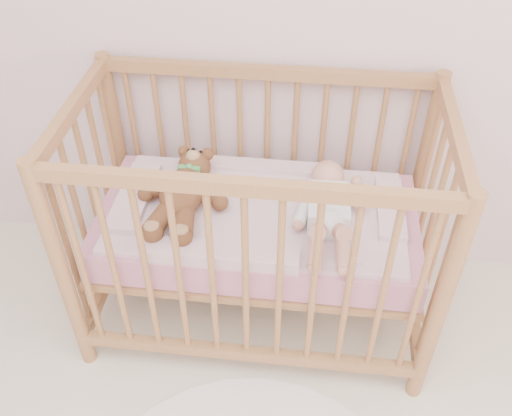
# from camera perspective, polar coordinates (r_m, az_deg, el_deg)

# --- Properties ---
(crib) EXTENTS (1.36, 0.76, 1.00)m
(crib) POSITION_cam_1_polar(r_m,az_deg,el_deg) (2.21, 0.15, -1.50)
(crib) COLOR #B27A4B
(crib) RESTS_ON floor
(mattress) EXTENTS (1.22, 0.62, 0.13)m
(mattress) POSITION_cam_1_polar(r_m,az_deg,el_deg) (2.22, 0.15, -1.79)
(mattress) COLOR pink
(mattress) RESTS_ON crib
(blanket) EXTENTS (1.10, 0.58, 0.06)m
(blanket) POSITION_cam_1_polar(r_m,az_deg,el_deg) (2.17, 0.15, -0.33)
(blanket) COLOR #D291A3
(blanket) RESTS_ON mattress
(baby) EXTENTS (0.30, 0.59, 0.14)m
(baby) POSITION_cam_1_polar(r_m,az_deg,el_deg) (2.10, 7.27, 0.29)
(baby) COLOR white
(baby) RESTS_ON blanket
(teddy_bear) EXTENTS (0.40, 0.54, 0.14)m
(teddy_bear) POSITION_cam_1_polar(r_m,az_deg,el_deg) (2.14, -7.42, 1.60)
(teddy_bear) COLOR brown
(teddy_bear) RESTS_ON blanket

